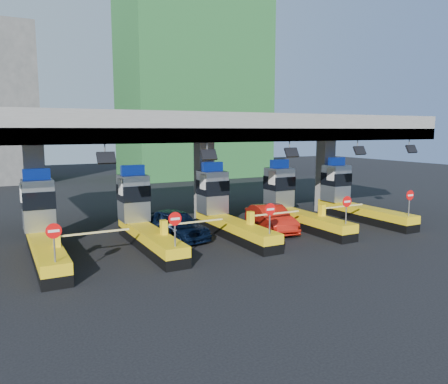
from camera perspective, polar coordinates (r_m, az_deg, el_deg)
name	(u,v)px	position (r m, az deg, el deg)	size (l,w,h in m)	color
ground	(226,234)	(25.92, 0.26, -5.53)	(120.00, 120.00, 0.00)	black
toll_canopy	(205,130)	(27.76, -2.54, 8.14)	(28.00, 12.09, 7.00)	slate
toll_lane_far_left	(42,228)	(23.08, -22.65, -4.32)	(4.43, 8.00, 4.16)	black
toll_lane_left	(142,218)	(24.00, -10.67, -3.37)	(4.43, 8.00, 4.16)	black
toll_lane_center	(224,210)	(25.87, -0.02, -2.40)	(4.43, 8.00, 4.16)	black
toll_lane_right	(292,204)	(28.51, 8.91, -1.52)	(4.43, 8.00, 4.16)	black
toll_lane_far_right	(350,198)	(31.72, 16.19, -0.77)	(4.43, 8.00, 4.16)	black
bg_building_scaffold	(192,70)	(59.77, -4.14, 15.66)	(18.00, 12.00, 28.00)	#1E5926
van	(176,224)	(24.85, -6.32, -4.22)	(1.96, 4.87, 1.66)	black
red_car	(271,219)	(26.67, 6.15, -3.46)	(1.66, 4.77, 1.57)	#B6190E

